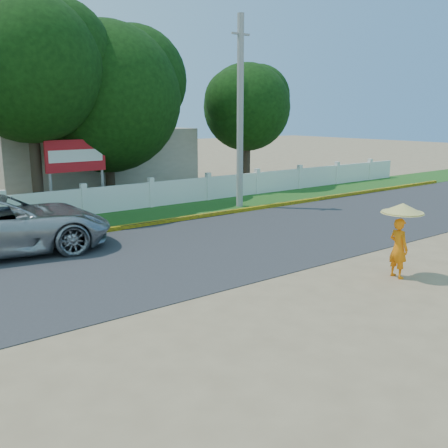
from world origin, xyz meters
The scene contains 9 objects.
ground centered at (0.00, 0.00, 0.00)m, with size 120.00×120.00×0.00m, color #9E8460.
road centered at (0.00, 4.50, 0.01)m, with size 60.00×7.00×0.02m, color #38383A.
grass_verge centered at (0.00, 9.75, 0.01)m, with size 60.00×3.50×0.03m, color #2D601E.
curb centered at (0.00, 8.05, 0.08)m, with size 40.00×0.18×0.16m, color yellow.
fence centered at (0.00, 11.20, 0.55)m, with size 40.00×0.10×1.10m, color silver.
building_near centered at (3.00, 18.00, 1.60)m, with size 10.00×6.00×3.20m, color #B7AD99.
utility_pole centered at (6.14, 9.04, 3.97)m, with size 0.28×0.28×7.93m, color gray.
monk_with_parasol centered at (3.30, -0.78, 1.22)m, with size 1.03×1.03×1.87m.
billboard centered at (0.18, 12.30, 2.14)m, with size 2.50×0.13×2.95m.
Camera 1 is at (-7.26, -7.64, 3.98)m, focal length 40.00 mm.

